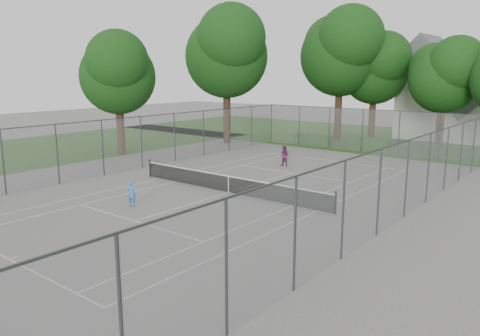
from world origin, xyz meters
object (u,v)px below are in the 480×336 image
Objects in this scene: tennis_net at (228,183)px; woman_player at (285,156)px; house at (447,97)px; girl_player at (132,193)px.

woman_player is (-1.60, 7.96, 0.22)m from tennis_net.
house is at bearing 76.04° from woman_player.
tennis_net is 10.01× the size of girl_player.
girl_player is (-4.92, -34.54, -3.40)m from house.
girl_player is at bearing -111.62° from tennis_net.
girl_player is at bearing -98.10° from house.
woman_player reaches higher than tennis_net.
girl_player is 0.88× the size of woman_player.
woman_player is (-4.55, -21.61, -3.32)m from house.
tennis_net is 8.86× the size of woman_player.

